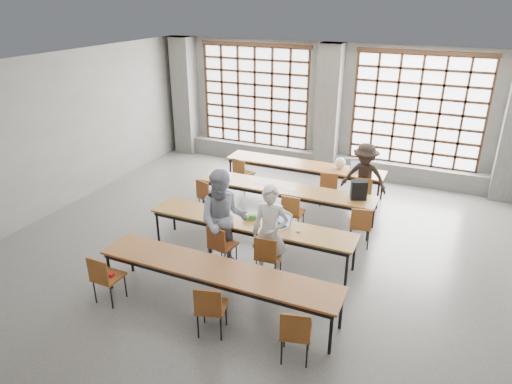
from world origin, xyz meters
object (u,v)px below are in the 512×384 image
at_px(laptop_front, 281,222).
at_px(desk_row_b, 285,190).
at_px(chair_near_left, 104,275).
at_px(laptop_back, 358,168).
at_px(desk_row_c, 251,225).
at_px(red_pouch, 108,274).
at_px(chair_mid_centre, 292,210).
at_px(plastic_bag, 340,163).
at_px(chair_mid_left, 207,194).
at_px(desk_row_d, 217,272).
at_px(desk_row_a, 304,167).
at_px(student_female, 224,220).
at_px(chair_near_mid, 210,305).
at_px(chair_near_right, 296,330).
at_px(chair_front_left, 220,243).
at_px(chair_mid_right, 361,223).
at_px(chair_back_right, 362,191).
at_px(chair_back_left, 242,171).
at_px(chair_front_right, 267,253).
at_px(green_box, 250,217).
at_px(phone, 257,225).
at_px(mouse, 298,231).
at_px(student_back, 364,178).
at_px(student_male, 270,233).
at_px(chair_back_mid, 328,185).

bearing_deg(laptop_front, desk_row_b, 108.35).
height_order(chair_near_left, laptop_back, laptop_back).
distance_m(desk_row_c, red_pouch, 2.68).
height_order(chair_mid_centre, plastic_bag, plastic_bag).
height_order(chair_mid_left, laptop_back, laptop_back).
distance_m(desk_row_d, plastic_bag, 5.14).
bearing_deg(desk_row_a, student_female, -93.30).
relative_size(chair_near_mid, laptop_front, 1.91).
bearing_deg(chair_near_left, desk_row_a, 75.69).
relative_size(desk_row_b, chair_near_right, 4.55).
bearing_deg(laptop_back, laptop_front, -101.23).
height_order(desk_row_b, chair_front_left, chair_front_left).
relative_size(chair_mid_left, chair_mid_right, 1.00).
bearing_deg(chair_near_right, desk_row_c, 126.66).
height_order(desk_row_a, chair_back_right, chair_back_right).
distance_m(chair_mid_right, student_female, 2.74).
xyz_separation_m(chair_back_left, laptop_back, (2.75, 0.73, 0.25)).
bearing_deg(chair_front_right, chair_back_right, 74.63).
height_order(desk_row_c, laptop_back, laptop_back).
xyz_separation_m(student_female, red_pouch, (-1.22, -1.70, -0.44)).
bearing_deg(laptop_back, chair_front_left, -110.78).
relative_size(desk_row_d, red_pouch, 20.00).
bearing_deg(red_pouch, laptop_front, 47.68).
distance_m(desk_row_c, chair_mid_left, 1.99).
bearing_deg(student_female, chair_near_left, -148.64).
height_order(chair_back_left, green_box, chair_back_left).
height_order(desk_row_b, red_pouch, desk_row_b).
xyz_separation_m(chair_near_mid, phone, (-0.22, 2.18, 0.20)).
xyz_separation_m(chair_mid_right, phone, (-1.66, -1.27, 0.20)).
distance_m(desk_row_a, mouse, 3.56).
distance_m(student_back, phone, 3.28).
xyz_separation_m(student_male, green_box, (-0.65, 0.58, -0.10)).
bearing_deg(chair_back_right, mouse, -101.94).
relative_size(chair_back_mid, chair_front_left, 1.00).
bearing_deg(chair_mid_right, chair_front_right, -124.42).
distance_m(chair_back_mid, student_male, 3.28).
xyz_separation_m(chair_back_right, laptop_back, (-0.29, 0.73, 0.25)).
xyz_separation_m(student_back, laptop_front, (-0.95, -2.79, -0.01)).
height_order(student_male, student_back, student_male).
bearing_deg(chair_near_mid, chair_front_right, 82.84).
relative_size(chair_back_mid, chair_mid_left, 1.00).
bearing_deg(laptop_front, chair_near_mid, -94.32).
height_order(chair_front_right, plastic_bag, plastic_bag).
height_order(green_box, plastic_bag, plastic_bag).
height_order(chair_back_right, chair_front_left, same).
bearing_deg(chair_front_right, red_pouch, -143.50).
height_order(phone, red_pouch, phone).
xyz_separation_m(chair_mid_right, chair_near_mid, (-1.44, -3.45, 0.00)).
relative_size(chair_back_mid, phone, 6.77).
bearing_deg(green_box, plastic_bag, 75.41).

